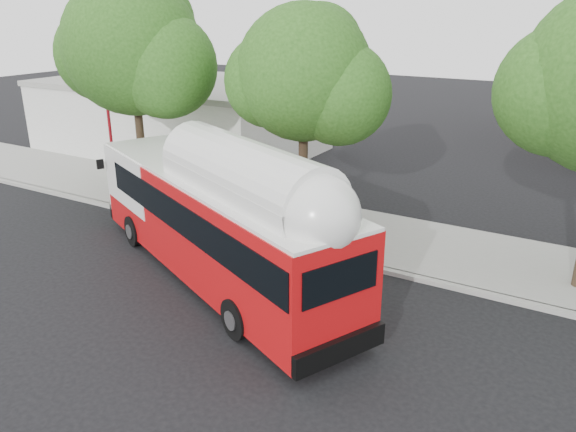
% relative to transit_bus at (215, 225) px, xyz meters
% --- Properties ---
extents(ground, '(120.00, 120.00, 0.00)m').
position_rel_transit_bus_xyz_m(ground, '(1.29, -0.75, -1.87)').
color(ground, black).
rests_on(ground, ground).
extents(sidewalk, '(60.00, 5.00, 0.15)m').
position_rel_transit_bus_xyz_m(sidewalk, '(1.29, 5.75, -1.80)').
color(sidewalk, gray).
rests_on(sidewalk, ground).
extents(curb_strip, '(60.00, 0.30, 0.15)m').
position_rel_transit_bus_xyz_m(curb_strip, '(1.29, 3.15, -1.80)').
color(curb_strip, gray).
rests_on(curb_strip, ground).
extents(red_curb_segment, '(10.00, 0.32, 0.16)m').
position_rel_transit_bus_xyz_m(red_curb_segment, '(-1.71, 3.15, -1.79)').
color(red_curb_segment, maroon).
rests_on(red_curb_segment, ground).
extents(street_tree_left, '(6.67, 5.80, 9.74)m').
position_rel_transit_bus_xyz_m(street_tree_left, '(-7.24, 4.81, 4.73)').
color(street_tree_left, '#2D2116').
rests_on(street_tree_left, ground).
extents(street_tree_mid, '(5.75, 5.00, 8.62)m').
position_rel_transit_bus_xyz_m(street_tree_mid, '(0.70, 5.31, 4.04)').
color(street_tree_mid, '#2D2116').
rests_on(street_tree_mid, ground).
extents(low_commercial_bldg, '(16.20, 10.20, 4.25)m').
position_rel_transit_bus_xyz_m(low_commercial_bldg, '(-12.71, 13.25, 0.28)').
color(low_commercial_bldg, silver).
rests_on(low_commercial_bldg, ground).
extents(transit_bus, '(13.25, 7.82, 4.00)m').
position_rel_transit_bus_xyz_m(transit_bus, '(0.00, 0.00, 0.00)').
color(transit_bus, '#BB0D0F').
rests_on(transit_bus, ground).
extents(signal_pole, '(0.13, 0.44, 4.70)m').
position_rel_transit_bus_xyz_m(signal_pole, '(-8.52, 3.79, 0.54)').
color(signal_pole, '#A3111B').
rests_on(signal_pole, ground).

